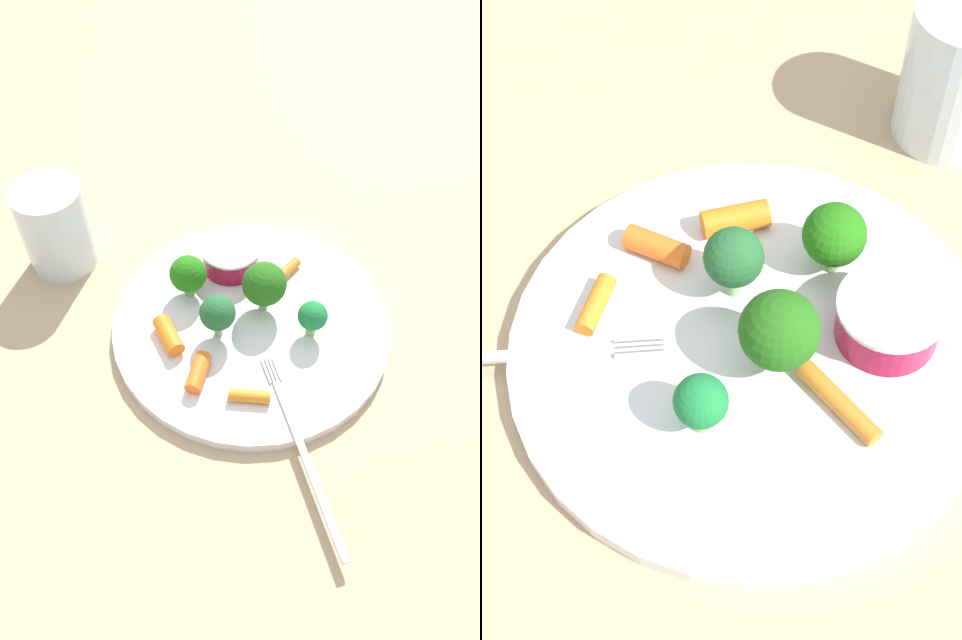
% 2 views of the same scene
% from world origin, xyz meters
% --- Properties ---
extents(ground_plane, '(2.40, 2.40, 0.00)m').
position_xyz_m(ground_plane, '(0.00, 0.00, 0.00)').
color(ground_plane, tan).
extents(plate, '(0.28, 0.28, 0.01)m').
position_xyz_m(plate, '(0.00, 0.00, 0.01)').
color(plate, white).
rests_on(plate, ground_plane).
extents(sauce_cup, '(0.06, 0.06, 0.03)m').
position_xyz_m(sauce_cup, '(-0.02, 0.07, 0.03)').
color(sauce_cup, '#9E113B').
rests_on(sauce_cup, plate).
extents(broccoli_floret_0, '(0.03, 0.03, 0.04)m').
position_xyz_m(broccoli_floret_0, '(0.06, -0.01, 0.04)').
color(broccoli_floret_0, '#95C370').
rests_on(broccoli_floret_0, plate).
extents(broccoli_floret_1, '(0.04, 0.04, 0.05)m').
position_xyz_m(broccoli_floret_1, '(-0.06, 0.03, 0.04)').
color(broccoli_floret_1, '#7EB36F').
rests_on(broccoli_floret_1, plate).
extents(broccoli_floret_2, '(0.03, 0.03, 0.05)m').
position_xyz_m(broccoli_floret_2, '(-0.03, -0.02, 0.04)').
color(broccoli_floret_2, '#8EBB71').
rests_on(broccoli_floret_2, plate).
extents(broccoli_floret_3, '(0.04, 0.04, 0.06)m').
position_xyz_m(broccoli_floret_3, '(0.01, 0.02, 0.05)').
color(broccoli_floret_3, '#98AF6D').
rests_on(broccoli_floret_3, plate).
extents(carrot_stick_0, '(0.04, 0.01, 0.01)m').
position_xyz_m(carrot_stick_0, '(-0.00, -0.09, 0.02)').
color(carrot_stick_0, orange).
rests_on(carrot_stick_0, plate).
extents(carrot_stick_1, '(0.04, 0.05, 0.01)m').
position_xyz_m(carrot_stick_1, '(0.03, 0.05, 0.02)').
color(carrot_stick_1, orange).
rests_on(carrot_stick_1, plate).
extents(carrot_stick_2, '(0.03, 0.04, 0.02)m').
position_xyz_m(carrot_stick_2, '(-0.08, -0.03, 0.02)').
color(carrot_stick_2, orange).
rests_on(carrot_stick_2, plate).
extents(carrot_stick_3, '(0.02, 0.04, 0.02)m').
position_xyz_m(carrot_stick_3, '(-0.05, -0.07, 0.02)').
color(carrot_stick_3, orange).
rests_on(carrot_stick_3, plate).
extents(fork, '(0.07, 0.19, 0.00)m').
position_xyz_m(fork, '(0.04, -0.14, 0.01)').
color(fork, '#B9B3B9').
rests_on(fork, plate).
extents(drinking_glass, '(0.07, 0.07, 0.10)m').
position_xyz_m(drinking_glass, '(-0.21, 0.09, 0.05)').
color(drinking_glass, silver).
rests_on(drinking_glass, ground_plane).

